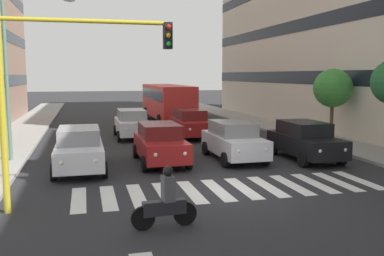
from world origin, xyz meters
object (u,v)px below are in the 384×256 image
bus_behind_traffic (167,99)px  street_tree_1 (333,88)px  street_lamp_left (382,53)px  street_lamp_right (18,58)px  car_3 (79,149)px  motorcycle_with_rider (166,202)px  car_0 (305,140)px  car_row2_0 (132,123)px  traffic_light_gantry (55,78)px  car_2 (160,143)px  car_1 (234,140)px  car_row2_1 (190,123)px

bus_behind_traffic → street_tree_1: 14.40m
street_lamp_left → street_lamp_right: street_lamp_left is taller
car_3 → motorcycle_with_rider: (-2.15, 7.14, -0.24)m
car_0 → street_lamp_left: size_ratio=0.60×
car_row2_0 → traffic_light_gantry: (3.56, 13.46, 2.85)m
car_row2_0 → street_tree_1: (-10.82, 4.58, 2.19)m
car_2 → car_3: same height
car_1 → car_0: bearing=166.5°
car_row2_0 → bus_behind_traffic: size_ratio=0.42×
car_2 → street_lamp_right: 7.02m
car_0 → bus_behind_traffic: bus_behind_traffic is taller
car_2 → car_row2_1: size_ratio=1.00×
car_1 → bus_behind_traffic: (0.00, -15.82, 0.97)m
car_1 → street_lamp_right: bearing=-9.8°
bus_behind_traffic → street_lamp_left: (-5.52, 18.44, 2.85)m
car_1 → street_lamp_right: 9.98m
car_1 → bus_behind_traffic: size_ratio=0.42×
traffic_light_gantry → street_lamp_left: street_lamp_left is taller
car_0 → traffic_light_gantry: (10.42, 4.77, 2.85)m
car_3 → car_row2_1: size_ratio=1.00×
car_row2_0 → street_lamp_left: street_lamp_left is taller
motorcycle_with_rider → street_lamp_left: size_ratio=0.23×
traffic_light_gantry → car_1: bearing=-142.7°
car_2 → bus_behind_traffic: 16.13m
street_tree_1 → car_3: bearing=15.9°
car_2 → motorcycle_with_rider: car_2 is taller
car_row2_1 → bus_behind_traffic: bus_behind_traffic is taller
street_lamp_left → car_row2_1: bearing=-59.4°
car_2 → street_tree_1: street_tree_1 is taller
car_3 → car_row2_0: size_ratio=1.00×
car_0 → car_2: (6.50, -0.82, 0.00)m
bus_behind_traffic → motorcycle_with_rider: size_ratio=6.17×
car_1 → traffic_light_gantry: (7.26, 5.53, 2.85)m
car_0 → motorcycle_with_rider: (7.75, 6.96, -0.24)m
street_lamp_right → street_tree_1: size_ratio=1.77×
car_row2_0 → street_lamp_right: street_lamp_right is taller
car_1 → street_lamp_right: street_lamp_right is taller
car_row2_1 → car_1: bearing=91.9°
car_row2_0 → bus_behind_traffic: bus_behind_traffic is taller
motorcycle_with_rider → car_row2_1: bearing=-106.4°
car_1 → street_tree_1: street_tree_1 is taller
bus_behind_traffic → car_0: bearing=100.8°
car_2 → traffic_light_gantry: bearing=55.0°
car_1 → car_2: same height
car_2 → street_tree_1: size_ratio=1.10×
motorcycle_with_rider → car_0: bearing=-138.1°
street_tree_1 → car_2: bearing=17.5°
motorcycle_with_rider → car_2: bearing=-99.1°
bus_behind_traffic → traffic_light_gantry: size_ratio=1.91×
car_0 → car_row2_0: bearing=-51.7°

